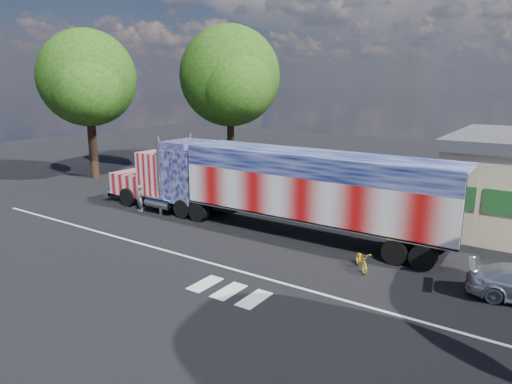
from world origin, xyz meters
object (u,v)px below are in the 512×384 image
Objects in this scene: woman at (140,198)px; tree_nw_a at (231,77)px; tree_w_a at (88,79)px; coach_bus at (235,166)px; bicycle at (362,260)px; semi_truck at (269,185)px.

woman is 0.13× the size of tree_nw_a.
woman is at bearing -24.33° from tree_w_a.
coach_bus is 14.43m from tree_w_a.
tree_nw_a reaches higher than bicycle.
semi_truck is 13.97× the size of bicycle.
woman is 19.05m from tree_nw_a.
bicycle is at bearing -33.95° from coach_bus.
semi_truck is at bearing -9.80° from tree_w_a.
semi_truck is 20.79m from tree_w_a.
woman is 0.14× the size of tree_w_a.
tree_nw_a reaches higher than semi_truck.
coach_bus is at bearing 110.02° from bicycle.
woman is at bearing 140.04° from bicycle.
semi_truck is 1.91× the size of coach_bus.
semi_truck is 1.85× the size of tree_w_a.
bicycle is 0.12× the size of tree_nw_a.
coach_bus is 7.33× the size of bicycle.
tree_w_a reaches higher than woman.
bicycle is (15.13, -1.04, -0.41)m from woman.
semi_truck reaches higher than coach_bus.
coach_bus is (-7.18, 6.57, -0.69)m from semi_truck.
semi_truck is 8.93m from woman.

